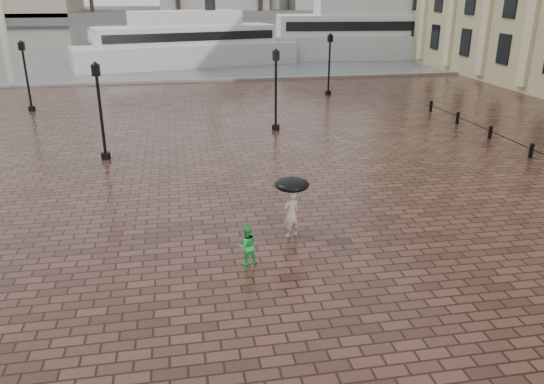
# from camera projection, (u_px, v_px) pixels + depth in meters

# --- Properties ---
(ground) EXTENTS (300.00, 300.00, 0.00)m
(ground) POSITION_uv_depth(u_px,v_px,m) (266.00, 240.00, 17.07)
(ground) COLOR #331D17
(ground) RESTS_ON ground
(harbour_water) EXTENTS (240.00, 240.00, 0.00)m
(harbour_water) POSITION_uv_depth(u_px,v_px,m) (184.00, 31.00, 101.56)
(harbour_water) COLOR #464E55
(harbour_water) RESTS_ON ground
(quay_edge) EXTENTS (80.00, 0.60, 0.30)m
(quay_edge) POSITION_uv_depth(u_px,v_px,m) (204.00, 81.00, 46.46)
(quay_edge) COLOR slate
(quay_edge) RESTS_ON ground
(far_shore) EXTENTS (300.00, 60.00, 2.00)m
(far_shore) POSITION_uv_depth(u_px,v_px,m) (178.00, 12.00, 163.66)
(far_shore) COLOR #4C4C47
(far_shore) RESTS_ON ground
(bollard_row) EXTENTS (0.22, 21.22, 0.73)m
(bollard_row) POSITION_uv_depth(u_px,v_px,m) (531.00, 149.00, 25.26)
(bollard_row) COLOR black
(bollard_row) RESTS_ON ground
(street_lamps) EXTENTS (21.44, 14.44, 4.40)m
(street_lamps) POSITION_uv_depth(u_px,v_px,m) (192.00, 81.00, 32.05)
(street_lamps) COLOR black
(street_lamps) RESTS_ON ground
(adult_pedestrian) EXTENTS (0.67, 0.56, 1.58)m
(adult_pedestrian) POSITION_uv_depth(u_px,v_px,m) (291.00, 214.00, 17.03)
(adult_pedestrian) COLOR tan
(adult_pedestrian) RESTS_ON ground
(child_pedestrian) EXTENTS (0.67, 0.56, 1.22)m
(child_pedestrian) POSITION_uv_depth(u_px,v_px,m) (247.00, 246.00, 15.33)
(child_pedestrian) COLOR green
(child_pedestrian) RESTS_ON ground
(ferry_near) EXTENTS (23.62, 10.71, 7.53)m
(ferry_near) POSITION_uv_depth(u_px,v_px,m) (186.00, 44.00, 55.14)
(ferry_near) COLOR silver
(ferry_near) RESTS_ON ground
(ferry_far) EXTENTS (27.93, 9.21, 8.99)m
(ferry_far) POSITION_uv_depth(u_px,v_px,m) (372.00, 34.00, 61.63)
(ferry_far) COLOR silver
(ferry_far) RESTS_ON ground
(umbrella) EXTENTS (1.10, 1.10, 1.11)m
(umbrella) POSITION_uv_depth(u_px,v_px,m) (292.00, 185.00, 16.68)
(umbrella) COLOR black
(umbrella) RESTS_ON ground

